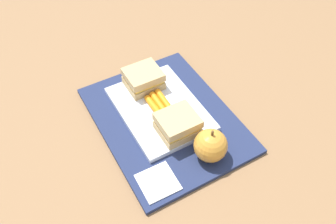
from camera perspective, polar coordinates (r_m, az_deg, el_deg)
ground_plane at (r=0.80m, az=-0.44°, el=-1.40°), size 2.40×2.40×0.00m
lunchbag_mat at (r=0.79m, az=-0.45°, el=-1.17°), size 0.36×0.28×0.01m
food_tray at (r=0.80m, az=-1.33°, el=0.54°), size 0.23×0.17×0.01m
sandwich_half_left at (r=0.83m, az=-3.96°, el=5.34°), size 0.07×0.08×0.04m
sandwich_half_right at (r=0.73m, az=1.56°, el=-1.97°), size 0.07×0.08×0.04m
carrot_sticks_bundle at (r=0.79m, az=-1.31°, el=1.17°), size 0.08×0.04×0.02m
apple at (r=0.70m, az=6.83°, el=-5.35°), size 0.07×0.07×0.08m
paper_napkin at (r=0.69m, az=-1.62°, el=-11.16°), size 0.07×0.07×0.00m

